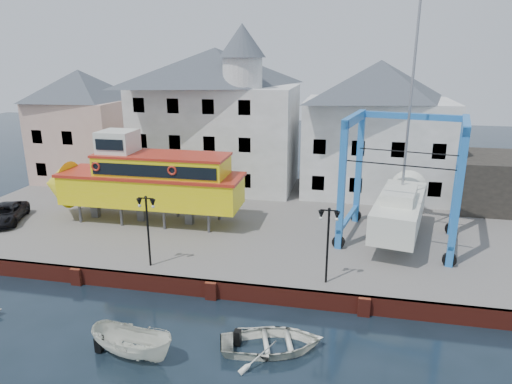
# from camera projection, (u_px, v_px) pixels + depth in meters

# --- Properties ---
(ground) EXTENTS (140.00, 140.00, 0.00)m
(ground) POSITION_uv_depth(u_px,v_px,m) (212.00, 298.00, 24.61)
(ground) COLOR #17242D
(ground) RESTS_ON ground
(hardstanding) EXTENTS (44.00, 22.00, 1.00)m
(hardstanding) POSITION_uv_depth(u_px,v_px,m) (254.00, 220.00, 34.78)
(hardstanding) COLOR #635D58
(hardstanding) RESTS_ON ground
(quay_wall) EXTENTS (44.00, 0.47, 1.00)m
(quay_wall) POSITION_uv_depth(u_px,v_px,m) (212.00, 289.00, 24.57)
(quay_wall) COLOR maroon
(quay_wall) RESTS_ON ground
(building_pink) EXTENTS (8.00, 7.00, 10.30)m
(building_pink) POSITION_uv_depth(u_px,v_px,m) (83.00, 126.00, 43.19)
(building_pink) COLOR beige
(building_pink) RESTS_ON hardstanding
(building_white_main) EXTENTS (14.00, 8.30, 14.00)m
(building_white_main) POSITION_uv_depth(u_px,v_px,m) (217.00, 116.00, 40.67)
(building_white_main) COLOR beige
(building_white_main) RESTS_ON hardstanding
(building_white_right) EXTENTS (12.00, 8.00, 11.20)m
(building_white_right) POSITION_uv_depth(u_px,v_px,m) (377.00, 128.00, 38.76)
(building_white_right) COLOR beige
(building_white_right) RESTS_ON hardstanding
(shed_dark) EXTENTS (8.00, 7.00, 4.00)m
(shed_dark) POSITION_uv_depth(u_px,v_px,m) (504.00, 182.00, 36.00)
(shed_dark) COLOR black
(shed_dark) RESTS_ON hardstanding
(lamp_post_left) EXTENTS (1.12, 0.32, 4.20)m
(lamp_post_left) POSITION_uv_depth(u_px,v_px,m) (147.00, 213.00, 25.31)
(lamp_post_left) COLOR black
(lamp_post_left) RESTS_ON hardstanding
(lamp_post_right) EXTENTS (1.12, 0.32, 4.20)m
(lamp_post_right) POSITION_uv_depth(u_px,v_px,m) (328.00, 227.00, 23.37)
(lamp_post_right) COLOR black
(lamp_post_right) RESTS_ON hardstanding
(tour_boat) EXTENTS (15.02, 3.66, 6.54)m
(tour_boat) POSITION_uv_depth(u_px,v_px,m) (139.00, 180.00, 32.46)
(tour_boat) COLOR #59595E
(tour_boat) RESTS_ON hardstanding
(travel_lift) EXTENTS (8.19, 10.55, 15.47)m
(travel_lift) POSITION_uv_depth(u_px,v_px,m) (402.00, 199.00, 29.77)
(travel_lift) COLOR blue
(travel_lift) RESTS_ON hardstanding
(van) EXTENTS (3.65, 5.09, 1.29)m
(van) POSITION_uv_depth(u_px,v_px,m) (6.00, 213.00, 32.83)
(van) COLOR black
(van) RESTS_ON hardstanding
(motorboat_a) EXTENTS (4.22, 2.17, 1.55)m
(motorboat_a) POSITION_uv_depth(u_px,v_px,m) (134.00, 356.00, 19.90)
(motorboat_a) COLOR silver
(motorboat_a) RESTS_ON ground
(motorboat_b) EXTENTS (5.37, 4.48, 0.96)m
(motorboat_b) POSITION_uv_depth(u_px,v_px,m) (272.00, 349.00, 20.37)
(motorboat_b) COLOR silver
(motorboat_b) RESTS_ON ground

